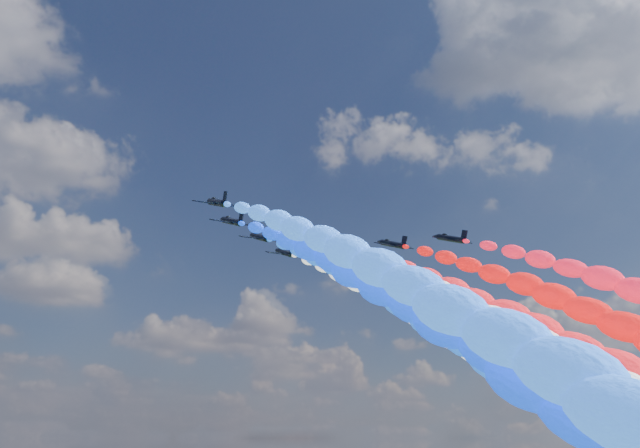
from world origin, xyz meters
TOP-DOWN VIEW (x-y plane):
  - jet_0 at (-28.58, -5.78)m, footprint 10.24×13.57m
  - trail_0 at (-28.58, -57.91)m, footprint 7.21×101.12m
  - jet_1 at (-20.79, 5.17)m, footprint 10.02×13.41m
  - trail_1 at (-20.79, -46.95)m, footprint 7.21×101.12m
  - jet_2 at (-10.04, 14.28)m, footprint 10.18×13.53m
  - trail_2 at (-10.04, -37.85)m, footprint 7.21×101.12m
  - jet_3 at (-0.82, 11.30)m, footprint 10.45×13.72m
  - trail_3 at (-0.82, -40.83)m, footprint 7.21×101.12m
  - jet_4 at (1.70, 24.89)m, footprint 10.48×13.74m
  - trail_4 at (1.70, -27.24)m, footprint 7.21×101.12m
  - jet_5 at (10.77, 13.85)m, footprint 9.86×13.30m
  - trail_5 at (10.77, -38.28)m, footprint 7.21×101.12m
  - jet_6 at (20.12, 4.70)m, footprint 10.00×13.40m
  - trail_6 at (20.12, -47.43)m, footprint 7.21×101.12m
  - jet_7 at (28.88, -6.14)m, footprint 9.97×13.38m

SIDE VIEW (x-z plane):
  - trail_0 at x=-28.58m, z-range 38.38..90.47m
  - trail_1 at x=-20.79m, z-range 38.38..90.47m
  - trail_2 at x=-10.04m, z-range 38.38..90.47m
  - trail_3 at x=-0.82m, z-range 38.38..90.47m
  - trail_4 at x=1.70m, z-range 38.38..90.47m
  - trail_5 at x=10.77m, z-range 38.38..90.47m
  - trail_6 at x=20.12m, z-range 38.38..90.47m
  - jet_0 at x=-28.58m, z-range 85.21..91.98m
  - jet_1 at x=-20.79m, z-range 85.21..91.98m
  - jet_2 at x=-10.04m, z-range 85.21..91.98m
  - jet_3 at x=-0.82m, z-range 85.21..91.98m
  - jet_4 at x=1.70m, z-range 85.21..91.98m
  - jet_5 at x=10.77m, z-range 85.21..91.98m
  - jet_6 at x=20.12m, z-range 85.21..91.98m
  - jet_7 at x=28.88m, z-range 85.21..91.98m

